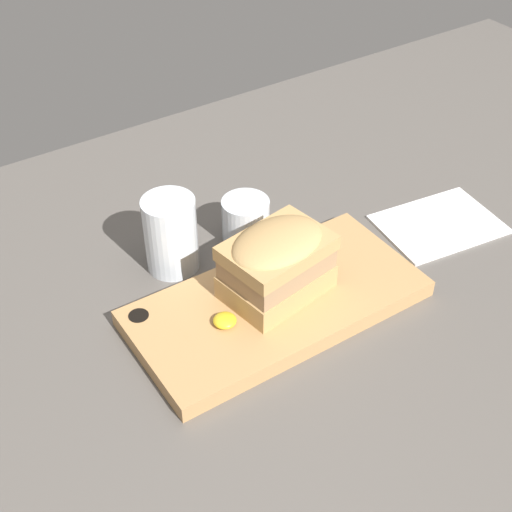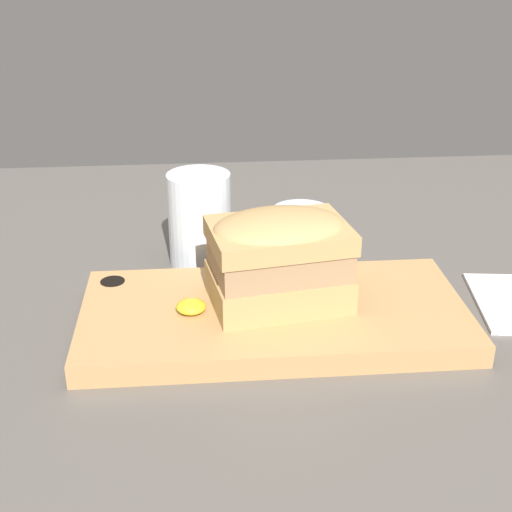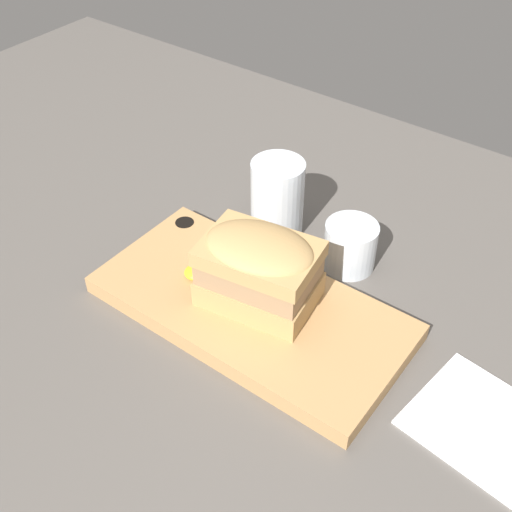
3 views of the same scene
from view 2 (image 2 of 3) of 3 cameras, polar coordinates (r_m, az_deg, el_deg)
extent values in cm
cube|color=#56514C|center=(75.77, 5.10, -5.68)|extent=(191.93, 108.15, 2.00)
cube|color=tan|center=(73.17, 1.42, -4.80)|extent=(39.02, 18.93, 2.38)
cylinder|color=black|center=(79.06, -11.37, -2.36)|extent=(2.65, 2.65, 1.19)
cube|color=tan|center=(72.32, 1.85, -2.58)|extent=(14.90, 11.50, 3.39)
cube|color=#9E7A56|center=(70.89, 1.89, -0.32)|extent=(14.31, 11.04, 2.94)
cube|color=tan|center=(69.85, 1.91, 1.52)|extent=(14.90, 11.50, 2.03)
ellipsoid|color=tan|center=(69.52, 1.92, 2.16)|extent=(14.60, 11.27, 3.05)
ellipsoid|color=gold|center=(71.48, -5.21, -4.04)|extent=(3.00, 3.00, 1.20)
cylinder|color=silver|center=(84.95, -4.52, 2.92)|extent=(7.48, 7.48, 11.31)
cylinder|color=silver|center=(86.09, -4.45, 1.13)|extent=(6.58, 6.58, 5.09)
cylinder|color=silver|center=(86.52, 3.87, 1.69)|extent=(7.09, 7.09, 6.63)
cylinder|color=#33050F|center=(86.67, 3.86, 1.47)|extent=(6.38, 6.38, 5.48)
camera|label=1|loc=(0.44, -104.47, 39.05)|focal=50.00mm
camera|label=3|loc=(0.50, 74.02, 34.70)|focal=45.00mm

